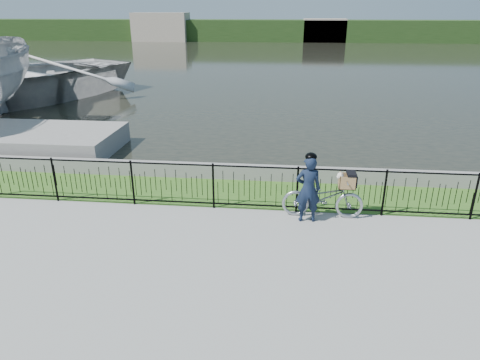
# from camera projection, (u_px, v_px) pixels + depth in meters

# --- Properties ---
(ground) EXTENTS (120.00, 120.00, 0.00)m
(ground) POSITION_uv_depth(u_px,v_px,m) (249.00, 243.00, 8.89)
(ground) COLOR gray
(ground) RESTS_ON ground
(grass_strip) EXTENTS (60.00, 2.00, 0.01)m
(grass_strip) POSITION_uv_depth(u_px,v_px,m) (257.00, 193.00, 11.29)
(grass_strip) COLOR #39651F
(grass_strip) RESTS_ON ground
(water) EXTENTS (120.00, 120.00, 0.00)m
(water) POSITION_uv_depth(u_px,v_px,m) (279.00, 62.00, 39.35)
(water) COLOR #26271E
(water) RESTS_ON ground
(quay_wall) EXTENTS (60.00, 0.30, 0.40)m
(quay_wall) POSITION_uv_depth(u_px,v_px,m) (260.00, 173.00, 12.14)
(quay_wall) COLOR gray
(quay_wall) RESTS_ON ground
(fence) EXTENTS (14.00, 0.06, 1.15)m
(fence) POSITION_uv_depth(u_px,v_px,m) (255.00, 188.00, 10.16)
(fence) COLOR black
(fence) RESTS_ON ground
(far_treeline) EXTENTS (120.00, 6.00, 3.00)m
(far_treeline) POSITION_uv_depth(u_px,v_px,m) (283.00, 30.00, 63.71)
(far_treeline) COLOR #254018
(far_treeline) RESTS_ON ground
(far_building_left) EXTENTS (8.00, 4.00, 4.00)m
(far_building_left) POSITION_uv_depth(u_px,v_px,m) (161.00, 27.00, 63.41)
(far_building_left) COLOR #A89A87
(far_building_left) RESTS_ON ground
(far_building_right) EXTENTS (6.00, 3.00, 3.20)m
(far_building_right) POSITION_uv_depth(u_px,v_px,m) (324.00, 30.00, 61.72)
(far_building_right) COLOR #A89A87
(far_building_right) RESTS_ON ground
(bicycle_rig) EXTENTS (1.86, 0.65, 1.14)m
(bicycle_rig) POSITION_uv_depth(u_px,v_px,m) (323.00, 197.00, 9.85)
(bicycle_rig) COLOR #A2A6AE
(bicycle_rig) RESTS_ON ground
(cyclist) EXTENTS (0.60, 0.43, 1.63)m
(cyclist) POSITION_uv_depth(u_px,v_px,m) (308.00, 188.00, 9.54)
(cyclist) COLOR #111C31
(cyclist) RESTS_ON ground
(boat_far) EXTENTS (13.51, 14.87, 2.52)m
(boat_far) POSITION_uv_depth(u_px,v_px,m) (17.00, 77.00, 22.01)
(boat_far) COLOR #B1B1B1
(boat_far) RESTS_ON water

